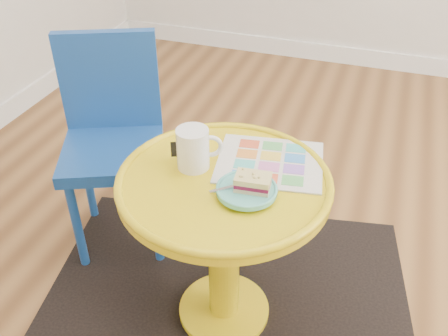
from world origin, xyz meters
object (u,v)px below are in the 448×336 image
(chair, at_px, (113,131))
(newspaper, at_px, (270,162))
(mug, at_px, (194,148))
(side_table, at_px, (224,223))
(plate, at_px, (247,190))

(chair, distance_m, newspaper, 0.68)
(chair, height_order, mug, chair)
(side_table, bearing_deg, newspaper, 49.96)
(newspaper, bearing_deg, chair, 156.10)
(side_table, xyz_separation_m, chair, (-0.54, 0.29, 0.05))
(side_table, height_order, newspaper, newspaper)
(side_table, bearing_deg, chair, 151.74)
(mug, relative_size, plate, 0.79)
(chair, relative_size, plate, 4.92)
(side_table, distance_m, chair, 0.62)
(newspaper, bearing_deg, mug, -165.79)
(newspaper, xyz_separation_m, mug, (-0.21, -0.09, 0.06))
(chair, xyz_separation_m, plate, (0.62, -0.34, 0.13))
(chair, bearing_deg, plate, -52.78)
(side_table, relative_size, mug, 4.70)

